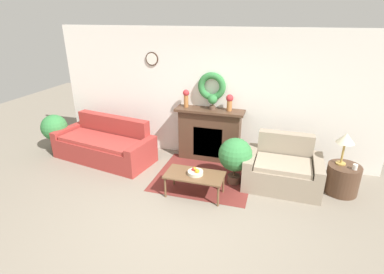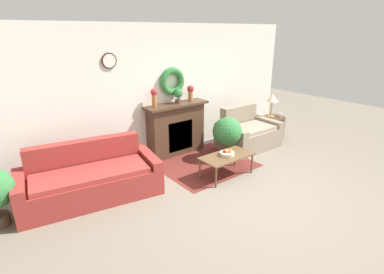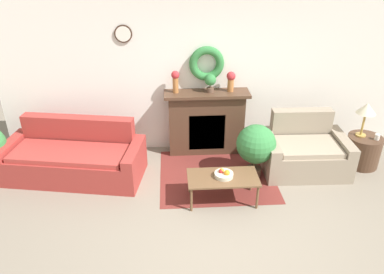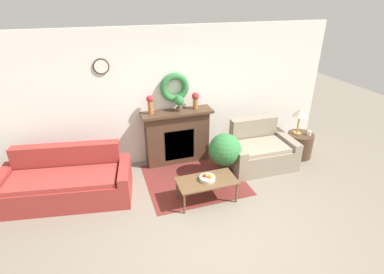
{
  "view_description": "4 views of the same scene",
  "coord_description": "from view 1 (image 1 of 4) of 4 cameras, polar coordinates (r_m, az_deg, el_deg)",
  "views": [
    {
      "loc": [
        1.37,
        -3.38,
        2.92
      ],
      "look_at": [
        -0.04,
        1.32,
        0.9
      ],
      "focal_mm": 28.0,
      "sensor_mm": 36.0,
      "label": 1
    },
    {
      "loc": [
        -3.47,
        -2.67,
        2.57
      ],
      "look_at": [
        -0.18,
        1.52,
        0.65
      ],
      "focal_mm": 28.0,
      "sensor_mm": 36.0,
      "label": 2
    },
    {
      "loc": [
        -0.58,
        -3.45,
        3.35
      ],
      "look_at": [
        -0.27,
        1.38,
        0.79
      ],
      "focal_mm": 35.0,
      "sensor_mm": 36.0,
      "label": 3
    },
    {
      "loc": [
        -1.4,
        -2.99,
        3.24
      ],
      "look_at": [
        0.09,
        1.56,
        0.9
      ],
      "focal_mm": 28.0,
      "sensor_mm": 36.0,
      "label": 4
    }
  ],
  "objects": [
    {
      "name": "couch_left",
      "position": [
        6.69,
        -16.21,
        -1.5
      ],
      "size": [
        2.27,
        1.26,
        0.88
      ],
      "rotation": [
        0.0,
        0.0,
        -0.17
      ],
      "color": "#9E332D",
      "rests_on": "ground_plane"
    },
    {
      "name": "wall_back",
      "position": [
        6.28,
        3.65,
        7.97
      ],
      "size": [
        6.8,
        0.2,
        2.7
      ],
      "color": "white",
      "rests_on": "ground_plane"
    },
    {
      "name": "side_table_by_loveseat",
      "position": [
        5.87,
        26.74,
        -7.17
      ],
      "size": [
        0.55,
        0.55,
        0.52
      ],
      "color": "#4C3323",
      "rests_on": "ground_plane"
    },
    {
      "name": "vase_on_mantel_right",
      "position": [
        6.02,
        7.17,
        6.77
      ],
      "size": [
        0.15,
        0.15,
        0.33
      ],
      "color": "#AD6B38",
      "rests_on": "fireplace"
    },
    {
      "name": "table_lamp",
      "position": [
        5.62,
        27.23,
        -0.43
      ],
      "size": [
        0.3,
        0.3,
        0.57
      ],
      "color": "#B28E42",
      "rests_on": "side_table_by_loveseat"
    },
    {
      "name": "loveseat_right",
      "position": [
        5.68,
        16.85,
        -5.94
      ],
      "size": [
        1.35,
        0.95,
        0.91
      ],
      "rotation": [
        0.0,
        0.0,
        -0.02
      ],
      "color": "gray",
      "rests_on": "ground_plane"
    },
    {
      "name": "fireplace",
      "position": [
        6.33,
        3.33,
        0.53
      ],
      "size": [
        1.42,
        0.41,
        1.12
      ],
      "color": "#4C3323",
      "rests_on": "ground_plane"
    },
    {
      "name": "potted_plant_on_mantel",
      "position": [
        6.07,
        3.95,
        6.93
      ],
      "size": [
        0.19,
        0.19,
        0.31
      ],
      "color": "brown",
      "rests_on": "fireplace"
    },
    {
      "name": "potted_plant_floor_by_loveseat",
      "position": [
        5.45,
        8.23,
        -3.51
      ],
      "size": [
        0.61,
        0.61,
        0.88
      ],
      "color": "brown",
      "rests_on": "ground_plane"
    },
    {
      "name": "vase_on_mantel_left",
      "position": [
        6.23,
        -1.13,
        7.64
      ],
      "size": [
        0.13,
        0.13,
        0.37
      ],
      "color": "#AD6B38",
      "rests_on": "fireplace"
    },
    {
      "name": "mug",
      "position": [
        5.68,
        28.63,
        -5.03
      ],
      "size": [
        0.08,
        0.08,
        0.09
      ],
      "color": "silver",
      "rests_on": "side_table_by_loveseat"
    },
    {
      "name": "coffee_table",
      "position": [
        5.13,
        0.52,
        -7.49
      ],
      "size": [
        1.0,
        0.51,
        0.4
      ],
      "color": "brown",
      "rests_on": "ground_plane"
    },
    {
      "name": "potted_plant_floor_by_couch",
      "position": [
        7.41,
        -24.71,
        1.46
      ],
      "size": [
        0.57,
        0.57,
        0.85
      ],
      "color": "brown",
      "rests_on": "ground_plane"
    },
    {
      "name": "floor_rug",
      "position": [
        5.85,
        2.29,
        -7.53
      ],
      "size": [
        1.8,
        1.61,
        0.01
      ],
      "color": "maroon",
      "rests_on": "ground_plane"
    },
    {
      "name": "ground_plane",
      "position": [
        4.67,
        -4.32,
        -16.35
      ],
      "size": [
        16.0,
        16.0,
        0.0
      ],
      "primitive_type": "plane",
      "color": "gray"
    },
    {
      "name": "fruit_bowl",
      "position": [
        5.09,
        0.66,
        -6.71
      ],
      "size": [
        0.27,
        0.27,
        0.12
      ],
      "color": "beige",
      "rests_on": "coffee_table"
    }
  ]
}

